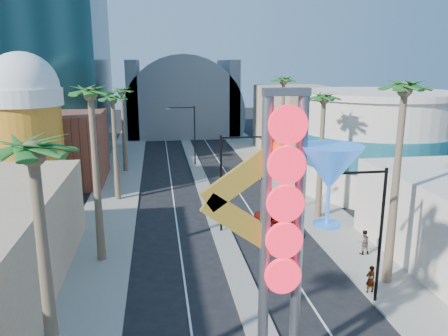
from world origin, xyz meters
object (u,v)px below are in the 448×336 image
Objects in this scene: pedestrian_a at (370,279)px; red_pickup at (274,224)px; neon_sign at (302,219)px; pedestrian_b at (364,242)px.

red_pickup is at bearing -80.09° from pedestrian_a.
neon_sign is 6.96× the size of pedestrian_b.
pedestrian_a is 5.53m from pedestrian_b.
neon_sign reaches higher than pedestrian_b.
neon_sign reaches higher than red_pickup.
neon_sign is 10.80m from pedestrian_a.
pedestrian_b is (2.07, 5.13, 0.05)m from pedestrian_a.
neon_sign is at bearing 54.51° from pedestrian_b.
red_pickup is 2.95× the size of pedestrian_b.
pedestrian_b reaches higher than red_pickup.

